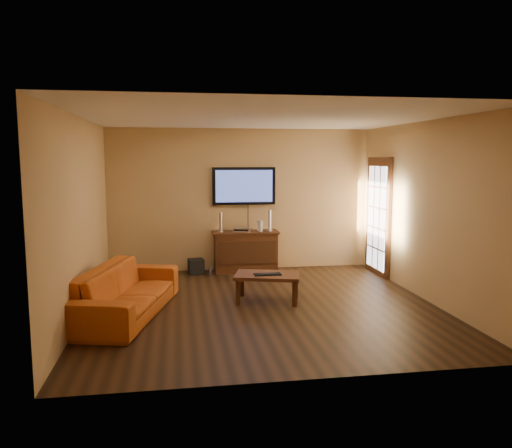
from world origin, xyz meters
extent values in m
plane|color=black|center=(0.00, 0.00, 0.00)|extent=(5.00, 5.00, 0.00)
plane|color=tan|center=(0.00, 2.50, 1.35)|extent=(5.00, 0.00, 5.00)
plane|color=tan|center=(-2.50, 0.00, 1.35)|extent=(0.00, 5.00, 5.00)
plane|color=tan|center=(2.50, 0.00, 1.35)|extent=(0.00, 5.00, 5.00)
plane|color=white|center=(0.00, 0.00, 2.70)|extent=(5.00, 5.00, 0.00)
cube|color=#3F1F0E|center=(2.46, 1.70, 1.05)|extent=(0.06, 1.02, 2.22)
cube|color=white|center=(2.42, 1.70, 1.05)|extent=(0.01, 0.79, 1.89)
cube|color=#3F1F0E|center=(0.06, 2.26, 0.36)|extent=(1.17, 0.44, 0.73)
cube|color=black|center=(0.06, 2.04, 0.40)|extent=(1.08, 0.02, 0.44)
cube|color=#3F1F0E|center=(0.06, 2.26, 0.75)|extent=(1.24, 0.47, 0.04)
cube|color=black|center=(0.06, 2.46, 1.62)|extent=(1.21, 0.07, 0.71)
cube|color=#4358AF|center=(0.06, 2.42, 1.62)|extent=(1.09, 0.01, 0.61)
cube|color=#3F1F0E|center=(0.11, 0.22, 0.39)|extent=(1.07, 0.81, 0.05)
cube|color=#3F1F0E|center=(-0.35, 0.11, 0.18)|extent=(0.06, 0.06, 0.37)
cube|color=#3F1F0E|center=(0.45, -0.11, 0.18)|extent=(0.06, 0.06, 0.37)
cube|color=#3F1F0E|center=(-0.23, 0.55, 0.18)|extent=(0.06, 0.06, 0.37)
cube|color=#3F1F0E|center=(0.57, 0.32, 0.18)|extent=(0.06, 0.06, 0.37)
imported|color=#B24C13|center=(-1.93, -0.13, 0.45)|extent=(1.21, 2.38, 0.90)
cylinder|color=silver|center=(-0.41, 2.25, 0.78)|extent=(0.10, 0.10, 0.02)
cylinder|color=silver|center=(-0.41, 2.25, 0.96)|extent=(0.06, 0.06, 0.35)
cylinder|color=silver|center=(0.52, 2.24, 0.78)|extent=(0.11, 0.11, 0.02)
cylinder|color=silver|center=(0.52, 2.24, 0.98)|extent=(0.06, 0.06, 0.38)
cube|color=silver|center=(0.00, 2.28, 0.81)|extent=(0.37, 0.32, 0.07)
cube|color=white|center=(0.33, 2.22, 0.88)|extent=(0.08, 0.16, 0.21)
cube|color=black|center=(-0.88, 2.22, 0.14)|extent=(0.31, 0.31, 0.27)
cylinder|color=white|center=(-0.63, 1.99, 0.08)|extent=(0.06, 0.06, 0.16)
sphere|color=white|center=(-0.63, 1.99, 0.16)|extent=(0.03, 0.03, 0.03)
cube|color=black|center=(0.10, 0.16, 0.43)|extent=(0.41, 0.16, 0.02)
cube|color=black|center=(0.10, 0.16, 0.44)|extent=(0.26, 0.11, 0.01)
camera|label=1|loc=(-1.20, -6.97, 2.13)|focal=35.00mm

